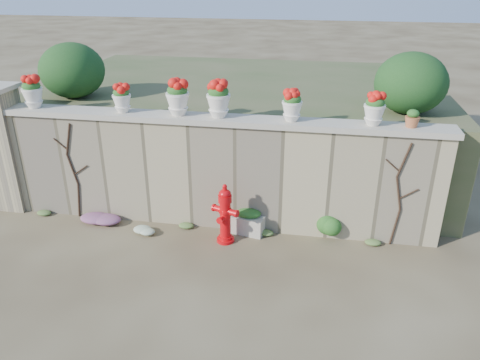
% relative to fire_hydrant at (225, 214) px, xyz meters
% --- Properties ---
extents(ground, '(80.00, 80.00, 0.00)m').
position_rel_fire_hydrant_xyz_m(ground, '(-0.32, -1.18, -0.56)').
color(ground, '#463823').
rests_on(ground, ground).
extents(stone_wall, '(8.00, 0.40, 2.00)m').
position_rel_fire_hydrant_xyz_m(stone_wall, '(-0.32, 0.62, 0.44)').
color(stone_wall, tan).
rests_on(stone_wall, ground).
extents(wall_cap, '(8.10, 0.52, 0.10)m').
position_rel_fire_hydrant_xyz_m(wall_cap, '(-0.32, 0.62, 1.49)').
color(wall_cap, '#BFB6A1').
rests_on(wall_cap, stone_wall).
extents(gate_pillar, '(0.72, 0.72, 2.48)m').
position_rel_fire_hydrant_xyz_m(gate_pillar, '(-4.47, 0.62, 0.70)').
color(gate_pillar, tan).
rests_on(gate_pillar, ground).
extents(raised_fill, '(9.00, 6.00, 2.00)m').
position_rel_fire_hydrant_xyz_m(raised_fill, '(-0.32, 3.82, 0.44)').
color(raised_fill, '#384C23').
rests_on(raised_fill, ground).
extents(back_shrub_left, '(1.30, 1.30, 1.10)m').
position_rel_fire_hydrant_xyz_m(back_shrub_left, '(-3.52, 1.82, 1.99)').
color(back_shrub_left, '#143814').
rests_on(back_shrub_left, raised_fill).
extents(back_shrub_right, '(1.30, 1.30, 1.10)m').
position_rel_fire_hydrant_xyz_m(back_shrub_right, '(3.08, 1.82, 1.99)').
color(back_shrub_right, '#143814').
rests_on(back_shrub_right, raised_fill).
extents(vine_left, '(0.60, 0.04, 1.91)m').
position_rel_fire_hydrant_xyz_m(vine_left, '(-2.99, 0.40, 0.43)').
color(vine_left, black).
rests_on(vine_left, ground).
extents(vine_right, '(0.60, 0.04, 1.91)m').
position_rel_fire_hydrant_xyz_m(vine_right, '(2.91, 0.40, 0.43)').
color(vine_right, black).
rests_on(vine_right, ground).
extents(fire_hydrant, '(0.48, 0.34, 1.11)m').
position_rel_fire_hydrant_xyz_m(fire_hydrant, '(0.00, 0.00, 0.00)').
color(fire_hydrant, red).
rests_on(fire_hydrant, ground).
extents(planter_box, '(0.64, 0.45, 0.48)m').
position_rel_fire_hydrant_xyz_m(planter_box, '(0.36, 0.37, -0.33)').
color(planter_box, '#BFB6A1').
rests_on(planter_box, ground).
extents(green_shrub, '(0.62, 0.56, 0.59)m').
position_rel_fire_hydrant_xyz_m(green_shrub, '(1.74, 0.37, -0.26)').
color(green_shrub, '#1E5119').
rests_on(green_shrub, ground).
extents(magenta_clump, '(0.86, 0.57, 0.23)m').
position_rel_fire_hydrant_xyz_m(magenta_clump, '(-2.45, 0.28, -0.44)').
color(magenta_clump, '#B323A3').
rests_on(magenta_clump, ground).
extents(white_flowers, '(0.47, 0.37, 0.17)m').
position_rel_fire_hydrant_xyz_m(white_flowers, '(-1.51, -0.02, -0.47)').
color(white_flowers, white).
rests_on(white_flowers, ground).
extents(urn_pot_0, '(0.37, 0.37, 0.58)m').
position_rel_fire_hydrant_xyz_m(urn_pot_0, '(-3.69, 0.62, 1.83)').
color(urn_pot_0, white).
rests_on(urn_pot_0, wall_cap).
extents(urn_pot_1, '(0.33, 0.33, 0.51)m').
position_rel_fire_hydrant_xyz_m(urn_pot_1, '(-1.97, 0.62, 1.80)').
color(urn_pot_1, white).
rests_on(urn_pot_1, wall_cap).
extents(urn_pot_2, '(0.40, 0.40, 0.63)m').
position_rel_fire_hydrant_xyz_m(urn_pot_2, '(-0.94, 0.62, 1.86)').
color(urn_pot_2, white).
rests_on(urn_pot_2, wall_cap).
extents(urn_pot_3, '(0.41, 0.41, 0.64)m').
position_rel_fire_hydrant_xyz_m(urn_pot_3, '(-0.22, 0.62, 1.86)').
color(urn_pot_3, white).
rests_on(urn_pot_3, wall_cap).
extents(urn_pot_4, '(0.34, 0.34, 0.54)m').
position_rel_fire_hydrant_xyz_m(urn_pot_4, '(1.03, 0.62, 1.81)').
color(urn_pot_4, white).
rests_on(urn_pot_4, wall_cap).
extents(urn_pot_5, '(0.35, 0.35, 0.55)m').
position_rel_fire_hydrant_xyz_m(urn_pot_5, '(2.36, 0.62, 1.81)').
color(urn_pot_5, white).
rests_on(urn_pot_5, wall_cap).
extents(terracotta_pot, '(0.24, 0.24, 0.28)m').
position_rel_fire_hydrant_xyz_m(terracotta_pot, '(2.97, 0.62, 1.67)').
color(terracotta_pot, '#B16036').
rests_on(terracotta_pot, wall_cap).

